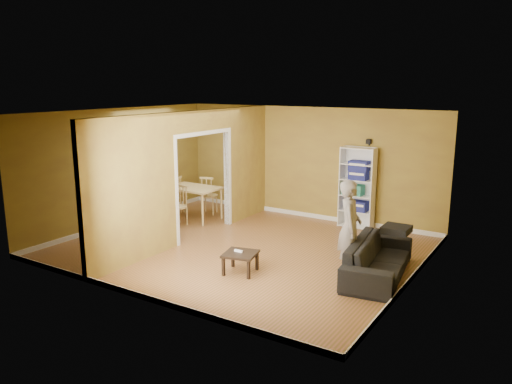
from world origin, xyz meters
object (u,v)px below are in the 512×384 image
Objects in this scene: sofa at (378,253)px; person at (350,219)px; chair_near at (178,206)px; coffee_table at (240,256)px; bookshelf at (358,187)px; dining_table at (193,190)px; chair_far at (209,195)px; chair_left at (173,196)px.

person is at bearing 97.84° from sofa.
sofa is 2.34× the size of chair_near.
coffee_table is at bearing -18.31° from chair_near.
bookshelf is at bearing 80.10° from coffee_table.
person is 3.53× the size of coffee_table.
sofa is 0.72m from person.
dining_table is at bearing 69.05° from sofa.
person reaches higher than chair_far.
bookshelf is 1.46× the size of dining_table.
chair_left is at bearing 146.75° from coffee_table.
chair_far is (0.68, 0.53, 0.00)m from chair_left.
coffee_table is at bearing -38.31° from dining_table.
coffee_table is 0.57× the size of chair_left.
chair_near is at bearing -149.54° from bookshelf.
chair_near is (0.04, -0.59, -0.24)m from dining_table.
sofa is 1.72× the size of dining_table.
chair_far is at bearing -166.37° from bookshelf.
dining_table is at bearing 106.38° from chair_near.
person reaches higher than bookshelf.
chair_left is at bearing -161.67° from bookshelf.
chair_far reaches higher than coffee_table.
sofa is 3.95× the size of coffee_table.
sofa is at bearing -95.90° from person.
chair_left reaches higher than sofa.
bookshelf is at bearing 20.20° from sofa.
chair_left is (-4.16, -1.38, -0.42)m from bookshelf.
chair_left is 0.87m from chair_far.
dining_table is at bearing -157.64° from bookshelf.
sofa is 5.65m from chair_left.
chair_far is at bearing 45.48° from person.
coffee_table is 3.26m from chair_near.
chair_near is (-2.80, 1.65, 0.15)m from coffee_table.
chair_left is (-5.05, 1.34, -0.47)m from person.
bookshelf is 4.40m from chair_left.
bookshelf is 1.90× the size of chair_left.
bookshelf is (-0.90, 2.72, -0.04)m from person.
person is 1.99× the size of chair_far.
dining_table is 0.63m from chair_far.
coffee_table is 4.20m from chair_left.
bookshelf is 3.77m from dining_table.
sofa reaches higher than dining_table.
person is 2.00× the size of chair_left.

